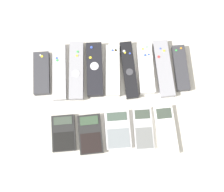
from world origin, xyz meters
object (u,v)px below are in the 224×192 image
Objects in this scene: remote_1 at (59,72)px; remote_4 at (113,70)px; remote_0 at (42,73)px; calculator_0 at (64,133)px; remote_2 at (76,71)px; calculator_3 at (143,128)px; remote_7 at (164,68)px; remote_8 at (181,68)px; calculator_1 at (90,134)px; remote_3 at (95,69)px; remote_6 at (146,69)px; remote_5 at (129,70)px; calculator_2 at (118,130)px; calculator_4 at (166,130)px.

remote_4 is at bearing -1.43° from remote_1.
remote_0 is at bearing -177.15° from remote_1.
remote_0 is 1.26× the size of calculator_0.
calculator_3 is at bearing -42.76° from remote_2.
remote_2 reaches higher than remote_7.
calculator_3 is at bearing -126.76° from remote_8.
remote_8 is 1.24× the size of calculator_1.
remote_6 is (0.18, -0.01, 0.00)m from remote_3.
remote_5 is 1.60× the size of calculator_2.
remote_2 is 1.62× the size of calculator_2.
remote_0 is 0.74× the size of remote_5.
remote_3 reaches higher than remote_0.
remote_0 and remote_4 have the same top height.
remote_1 is at bearing 178.92° from remote_6.
calculator_3 is (0.09, -0.21, -0.01)m from remote_4.
remote_3 is at bearing 176.04° from remote_4.
calculator_0 is at bearing 179.96° from calculator_3.
remote_1 is at bearing 91.14° from calculator_0.
remote_3 is 0.22m from calculator_1.
calculator_0 is 0.75× the size of calculator_4.
calculator_1 reaches higher than calculator_3.
remote_0 is at bearing 179.52° from remote_6.
remote_4 reaches higher than remote_7.
remote_3 is (0.18, 0.01, 0.00)m from remote_0.
remote_3 reaches higher than calculator_4.
remote_3 is at bearing 60.98° from calculator_0.
remote_1 is 0.06m from remote_2.
remote_6 is at bearing 177.42° from remote_8.
calculator_3 is at bearing -96.75° from remote_6.
remote_4 is 0.24m from remote_8.
remote_2 is (0.06, 0.00, -0.00)m from remote_1.
remote_8 is at bearing 30.68° from calculator_1.
remote_4 is 1.32× the size of calculator_3.
remote_1 reaches higher than calculator_3.
remote_3 is 1.58× the size of calculator_0.
remote_6 reaches higher than remote_1.
remote_0 is 0.85× the size of remote_6.
calculator_2 is (0.25, -0.21, -0.00)m from remote_0.
calculator_3 is at bearing -53.89° from remote_3.
remote_1 is at bearing 1.53° from remote_0.
calculator_0 is 0.09m from calculator_1.
remote_4 is 1.13× the size of calculator_4.
remote_5 is 0.12m from remote_7.
remote_0 reaches higher than calculator_3.
remote_0 is 0.93× the size of remote_8.
calculator_1 is (-0.08, -0.22, -0.00)m from remote_4.
remote_5 is at bearing 3.36° from remote_4.
remote_4 is 1.03× the size of remote_6.
remote_1 is at bearing 141.93° from calculator_3.
remote_2 is at bearing 174.52° from remote_5.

